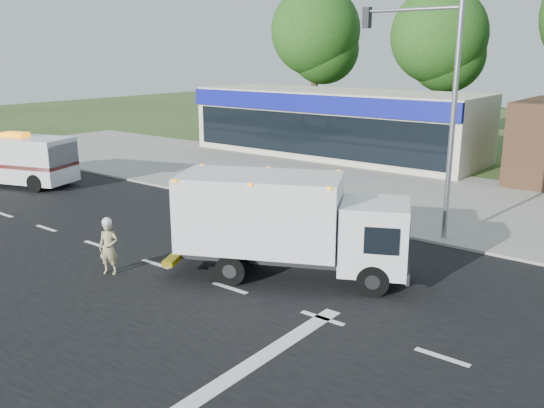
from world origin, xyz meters
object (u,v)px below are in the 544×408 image
at_px(ems_box_truck, 286,219).
at_px(ambulance_van, 20,159).
at_px(emergency_worker, 109,246).
at_px(traffic_signal_pole, 436,94).

xyz_separation_m(ems_box_truck, ambulance_van, (-17.06, 1.65, -0.41)).
height_order(ems_box_truck, ambulance_van, ems_box_truck).
bearing_deg(emergency_worker, ems_box_truck, 7.18).
relative_size(ems_box_truck, traffic_signal_pole, 0.86).
distance_m(ambulance_van, traffic_signal_pole, 19.59).
bearing_deg(traffic_signal_pole, emergency_worker, -123.21).
distance_m(emergency_worker, ambulance_van, 13.72).
height_order(ems_box_truck, traffic_signal_pole, traffic_signal_pole).
relative_size(emergency_worker, traffic_signal_pole, 0.21).
height_order(ambulance_van, traffic_signal_pole, traffic_signal_pole).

